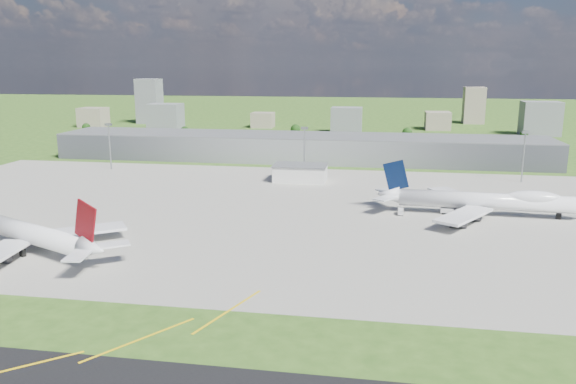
% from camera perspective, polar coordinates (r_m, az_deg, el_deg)
% --- Properties ---
extents(ground, '(1400.00, 1400.00, 0.00)m').
position_cam_1_polar(ground, '(334.91, 0.78, 2.88)').
color(ground, '#30531A').
rests_on(ground, ground).
extents(apron, '(360.00, 190.00, 0.08)m').
position_cam_1_polar(apron, '(227.20, -0.91, -1.92)').
color(apron, gray).
rests_on(apron, ground).
extents(terminal, '(300.00, 42.00, 15.00)m').
position_cam_1_polar(terminal, '(348.37, 1.15, 4.52)').
color(terminal, gray).
rests_on(terminal, ground).
extents(ops_building, '(26.00, 16.00, 8.00)m').
position_cam_1_polar(ops_building, '(284.10, 1.25, 1.90)').
color(ops_building, silver).
rests_on(ops_building, ground).
extents(mast_west, '(3.50, 2.00, 25.90)m').
position_cam_1_polar(mast_west, '(329.74, -17.70, 5.23)').
color(mast_west, gray).
rests_on(mast_west, ground).
extents(mast_center, '(3.50, 2.00, 25.90)m').
position_cam_1_polar(mast_center, '(296.53, 1.68, 5.04)').
color(mast_center, gray).
rests_on(mast_center, ground).
extents(mast_east, '(3.50, 2.00, 25.90)m').
position_cam_1_polar(mast_east, '(302.22, 22.88, 4.19)').
color(mast_east, gray).
rests_on(mast_east, ground).
extents(airliner_red_twin, '(70.82, 53.32, 20.65)m').
position_cam_1_polar(airliner_red_twin, '(195.95, -24.80, -3.89)').
color(airliner_red_twin, white).
rests_on(airliner_red_twin, ground).
extents(airliner_blue_quad, '(80.72, 63.30, 21.08)m').
position_cam_1_polar(airliner_blue_quad, '(231.85, 19.46, -0.88)').
color(airliner_blue_quad, white).
rests_on(airliner_blue_quad, ground).
extents(tug_yellow, '(3.47, 2.48, 1.61)m').
position_cam_1_polar(tug_yellow, '(213.53, -18.86, -3.37)').
color(tug_yellow, '#D2C30C').
rests_on(tug_yellow, ground).
extents(van_white_near, '(2.28, 4.69, 2.38)m').
position_cam_1_polar(van_white_near, '(225.16, 11.38, -2.00)').
color(van_white_near, silver).
rests_on(van_white_near, ground).
extents(van_white_far, '(4.98, 2.64, 2.50)m').
position_cam_1_polar(van_white_far, '(230.52, 15.84, -1.88)').
color(van_white_far, silver).
rests_on(van_white_far, ground).
extents(bldg_far_w, '(24.00, 20.00, 18.00)m').
position_cam_1_polar(bldg_far_w, '(566.72, -19.17, 7.19)').
color(bldg_far_w, gray).
rests_on(bldg_far_w, ground).
extents(bldg_w, '(28.00, 22.00, 24.00)m').
position_cam_1_polar(bldg_w, '(514.51, -12.34, 7.43)').
color(bldg_w, slate).
rests_on(bldg_w, ground).
extents(bldg_cw, '(20.00, 18.00, 14.00)m').
position_cam_1_polar(bldg_cw, '(530.07, -2.57, 7.32)').
color(bldg_cw, gray).
rests_on(bldg_cw, ground).
extents(bldg_c, '(26.00, 20.00, 22.00)m').
position_cam_1_polar(bldg_c, '(489.27, 5.97, 7.27)').
color(bldg_c, slate).
rests_on(bldg_c, ground).
extents(bldg_ce, '(22.00, 24.00, 16.00)m').
position_cam_1_polar(bldg_ce, '(530.89, 14.95, 7.02)').
color(bldg_ce, gray).
rests_on(bldg_ce, ground).
extents(bldg_e, '(30.00, 22.00, 28.00)m').
position_cam_1_polar(bldg_e, '(514.87, 24.25, 6.83)').
color(bldg_e, slate).
rests_on(bldg_e, ground).
extents(bldg_tall_w, '(22.00, 20.00, 44.00)m').
position_cam_1_polar(bldg_tall_w, '(584.29, -13.90, 8.95)').
color(bldg_tall_w, slate).
rests_on(bldg_tall_w, ground).
extents(bldg_tall_e, '(20.00, 18.00, 36.00)m').
position_cam_1_polar(bldg_tall_e, '(594.41, 18.36, 8.35)').
color(bldg_tall_e, gray).
rests_on(bldg_tall_e, ground).
extents(tree_far_w, '(7.20, 7.20, 8.80)m').
position_cam_1_polar(tree_far_w, '(513.88, -19.81, 6.20)').
color(tree_far_w, '#382314').
rests_on(tree_far_w, ground).
extents(tree_w, '(6.75, 6.75, 8.25)m').
position_cam_1_polar(tree_w, '(472.07, -10.45, 6.18)').
color(tree_w, '#382314').
rests_on(tree_w, ground).
extents(tree_c, '(8.10, 8.10, 9.90)m').
position_cam_1_polar(tree_c, '(464.32, 0.76, 6.40)').
color(tree_c, '#382314').
rests_on(tree_c, ground).
extents(tree_e, '(7.65, 7.65, 9.35)m').
position_cam_1_polar(tree_e, '(454.62, 12.01, 5.94)').
color(tree_e, '#382314').
rests_on(tree_e, ground).
extents(tree_far_e, '(6.30, 6.30, 7.70)m').
position_cam_1_polar(tree_far_e, '(477.17, 22.85, 5.42)').
color(tree_far_e, '#382314').
rests_on(tree_far_e, ground).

